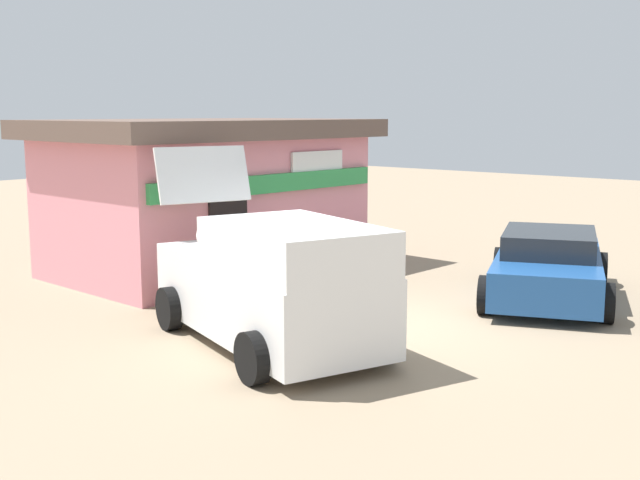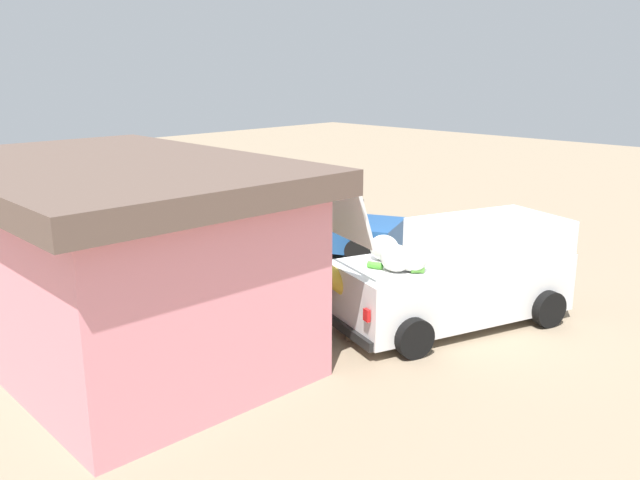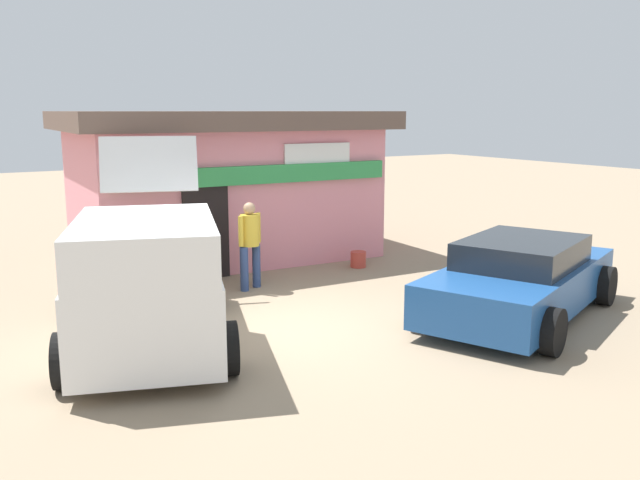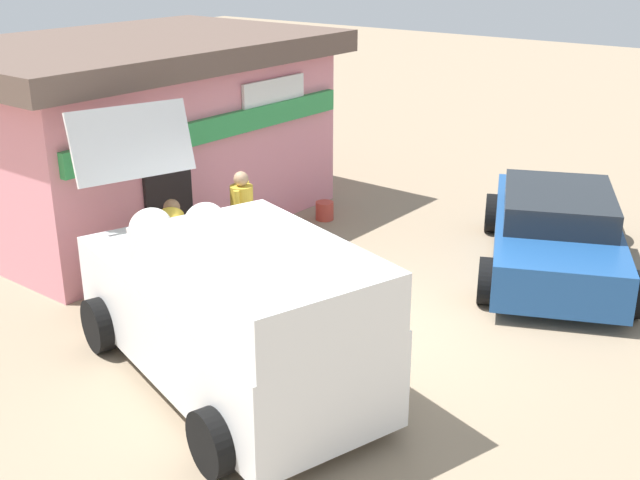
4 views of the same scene
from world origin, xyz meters
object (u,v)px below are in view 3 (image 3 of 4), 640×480
object	(u,v)px
parked_sedan	(520,279)
unloaded_banana_pile	(155,276)
paint_bucket	(358,259)
delivery_van	(149,279)
customer_bending	(176,249)
storefront_bar	(222,182)
vendor_standing	(250,239)

from	to	relation	value
parked_sedan	unloaded_banana_pile	distance (m)	6.40
unloaded_banana_pile	paint_bucket	bearing A→B (deg)	-7.21
delivery_van	paint_bucket	distance (m)	5.71
unloaded_banana_pile	paint_bucket	world-z (taller)	unloaded_banana_pile
delivery_van	customer_bending	world-z (taller)	delivery_van
parked_sedan	paint_bucket	size ratio (longest dim) A/B	14.17
parked_sedan	customer_bending	distance (m)	5.71
unloaded_banana_pile	storefront_bar	bearing A→B (deg)	42.83
vendor_standing	paint_bucket	xyz separation A→B (m)	(2.66, 0.43, -0.75)
parked_sedan	delivery_van	bearing A→B (deg)	162.42
delivery_van	parked_sedan	size ratio (longest dim) A/B	1.05
parked_sedan	paint_bucket	world-z (taller)	parked_sedan
parked_sedan	customer_bending	size ratio (longest dim) A/B	3.35
storefront_bar	customer_bending	xyz separation A→B (m)	(-2.13, -2.95, -0.77)
delivery_van	paint_bucket	bearing A→B (deg)	25.29
storefront_bar	paint_bucket	size ratio (longest dim) A/B	20.80
parked_sedan	vendor_standing	distance (m)	4.72
paint_bucket	parked_sedan	bearing A→B (deg)	-86.34
delivery_van	unloaded_banana_pile	bearing A→B (deg)	71.42
storefront_bar	parked_sedan	xyz separation A→B (m)	(2.15, -6.72, -1.04)
parked_sedan	paint_bucket	xyz separation A→B (m)	(-0.26, 4.12, -0.44)
vendor_standing	unloaded_banana_pile	xyz separation A→B (m)	(-1.47, 0.95, -0.68)
paint_bucket	unloaded_banana_pile	bearing A→B (deg)	172.79
vendor_standing	paint_bucket	world-z (taller)	vendor_standing
parked_sedan	paint_bucket	bearing A→B (deg)	93.66
customer_bending	unloaded_banana_pile	xyz separation A→B (m)	(-0.11, 0.88, -0.64)
vendor_standing	customer_bending	distance (m)	1.36
vendor_standing	unloaded_banana_pile	distance (m)	1.88
storefront_bar	unloaded_banana_pile	bearing A→B (deg)	-137.17
vendor_standing	storefront_bar	bearing A→B (deg)	75.68
parked_sedan	vendor_standing	bearing A→B (deg)	128.37
delivery_van	vendor_standing	xyz separation A→B (m)	(2.45, 1.99, -0.02)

